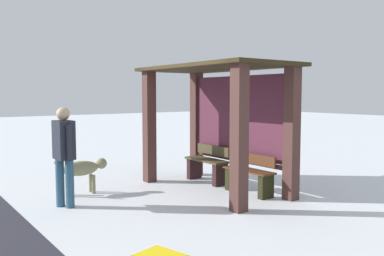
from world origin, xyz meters
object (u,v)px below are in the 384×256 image
bench_center_inside (250,176)px  bench_left_inside (207,165)px  dog (83,169)px  bus_shelter (221,107)px  person_walking (64,149)px

bench_center_inside → bench_left_inside: bearing=-179.9°
bench_center_inside → dog: bearing=-125.7°
bench_center_inside → dog: 3.14m
bench_left_inside → bench_center_inside: bench_left_inside is taller
bench_left_inside → dog: size_ratio=1.08×
bus_shelter → bench_center_inside: size_ratio=2.96×
bus_shelter → dog: bearing=-116.7°
bench_left_inside → person_walking: bearing=-87.6°
person_walking → dog: (-0.69, 0.59, -0.50)m
person_walking → dog: 1.04m
bench_left_inside → bench_center_inside: 1.28m
bench_left_inside → dog: bearing=-102.4°
bus_shelter → person_walking: bus_shelter is taller
bus_shelter → bench_left_inside: size_ratio=2.96×
bus_shelter → bench_center_inside: bearing=14.6°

